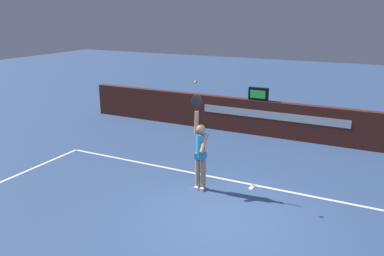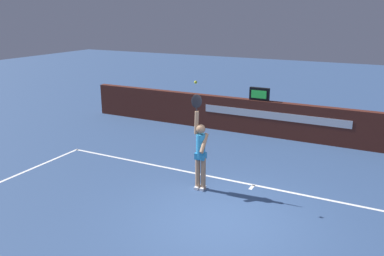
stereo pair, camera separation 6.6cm
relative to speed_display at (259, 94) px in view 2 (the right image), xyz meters
The scene contains 6 objects.
ground_plane 6.71m from the speed_display, 78.49° to the right, with size 60.00×60.00×0.00m, color navy.
court_lines 7.55m from the speed_display, 79.85° to the right, with size 12.23×6.06×0.00m.
back_wall 1.57m from the speed_display, ahead, with size 16.91×0.28×1.29m.
speed_display is the anchor object (origin of this frame).
tennis_player 5.18m from the speed_display, 88.32° to the right, with size 0.46×0.42×2.48m.
tennis_ball 5.63m from the speed_display, 88.16° to the right, with size 0.07×0.07×0.07m.
Camera 2 is at (2.88, -7.09, 4.36)m, focal length 36.99 mm.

